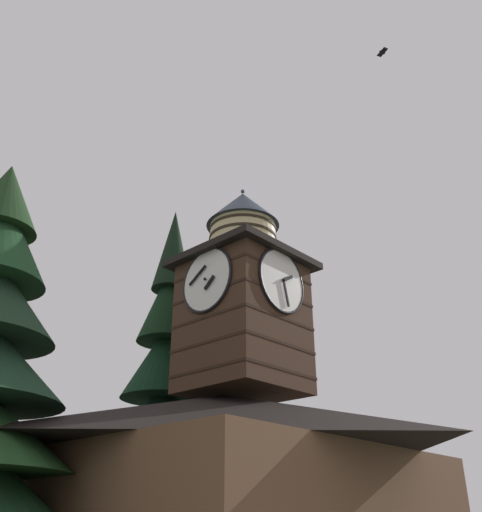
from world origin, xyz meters
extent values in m
pyramid|color=black|center=(0.73, -0.53, 5.25)|extent=(11.64, 11.67, 2.01)
cube|color=#422B1E|center=(0.26, -0.07, 8.61)|extent=(3.57, 3.57, 4.71)
cube|color=black|center=(0.26, -0.07, 6.82)|extent=(3.61, 3.61, 0.10)
cube|color=black|center=(0.26, -0.07, 7.71)|extent=(3.61, 3.61, 0.10)
cube|color=black|center=(0.26, -0.07, 8.59)|extent=(3.61, 3.61, 0.10)
cube|color=black|center=(0.26, -0.07, 9.47)|extent=(3.61, 3.61, 0.10)
cube|color=black|center=(0.26, -0.07, 10.35)|extent=(3.61, 3.61, 0.10)
cylinder|color=white|center=(0.26, 1.75, 9.92)|extent=(2.29, 0.10, 2.29)
torus|color=black|center=(0.26, 1.77, 9.92)|extent=(2.39, 0.10, 2.39)
cube|color=black|center=(0.01, 1.85, 10.07)|extent=(0.55, 0.04, 0.40)
cube|color=black|center=(0.14, 1.85, 9.47)|extent=(0.31, 0.04, 0.93)
sphere|color=black|center=(0.26, 1.86, 9.92)|extent=(0.10, 0.10, 0.10)
cylinder|color=white|center=(2.07, -0.07, 9.92)|extent=(0.10, 2.29, 2.29)
torus|color=black|center=(2.10, -0.07, 9.92)|extent=(0.10, 2.39, 2.39)
cube|color=black|center=(2.17, 0.15, 9.73)|extent=(0.04, 0.51, 0.47)
cube|color=black|center=(2.17, -0.46, 10.18)|extent=(0.04, 0.83, 0.58)
sphere|color=black|center=(2.18, -0.07, 9.92)|extent=(0.10, 0.10, 0.10)
cube|color=black|center=(0.26, -0.07, 11.09)|extent=(4.27, 4.27, 0.25)
cylinder|color=#D1BC84|center=(0.26, -0.07, 11.97)|extent=(2.53, 2.53, 1.52)
cylinder|color=#2D2319|center=(0.26, -0.07, 11.40)|extent=(2.59, 2.59, 0.10)
cylinder|color=#2D2319|center=(0.26, -0.07, 11.78)|extent=(2.59, 2.59, 0.10)
cylinder|color=#2D2319|center=(0.26, -0.07, 12.16)|extent=(2.59, 2.59, 0.10)
cylinder|color=#2D2319|center=(0.26, -0.07, 12.54)|extent=(2.59, 2.59, 0.10)
cone|color=#2D3847|center=(0.26, -0.07, 13.48)|extent=(2.83, 2.83, 1.50)
sphere|color=#384251|center=(0.26, -0.07, 14.33)|extent=(0.16, 0.16, 0.16)
cone|color=black|center=(0.07, -4.40, 4.12)|extent=(5.36, 5.36, 3.95)
cone|color=black|center=(0.07, -4.40, 5.99)|extent=(4.45, 4.45, 3.09)
cone|color=black|center=(0.07, -4.40, 8.33)|extent=(3.54, 3.54, 3.18)
cone|color=black|center=(0.07, -4.40, 10.85)|extent=(2.63, 2.63, 3.61)
cone|color=black|center=(0.07, -4.40, 13.27)|extent=(1.71, 1.71, 3.85)
cone|color=#1C361A|center=(8.58, -2.08, 11.17)|extent=(2.13, 2.13, 2.29)
sphere|color=silver|center=(-13.15, -40.97, 13.00)|extent=(1.98, 1.98, 1.98)
ellipsoid|color=black|center=(-2.39, 5.37, 19.97)|extent=(0.32, 0.26, 0.16)
cube|color=black|center=(-2.34, 5.49, 19.97)|extent=(0.28, 0.31, 0.04)
cube|color=black|center=(-2.44, 5.26, 19.97)|extent=(0.28, 0.31, 0.04)
camera|label=1|loc=(14.50, 13.13, 2.18)|focal=40.08mm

